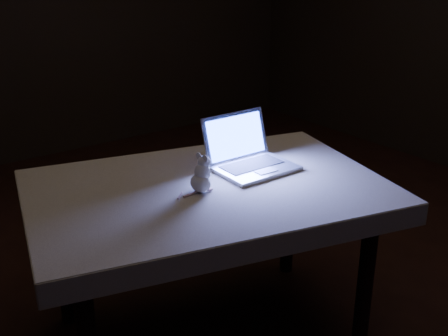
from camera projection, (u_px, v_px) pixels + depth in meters
floor at (256, 302)px, 2.60m from camera, size 5.00×5.00×0.00m
table at (209, 263)px, 2.28m from camera, size 1.42×1.10×0.68m
tablecloth at (205, 199)px, 2.13m from camera, size 1.42×1.01×0.08m
laptop at (256, 146)px, 2.25m from camera, size 0.32×0.28×0.21m
plush_mouse at (200, 173)px, 2.07m from camera, size 0.11×0.11×0.15m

